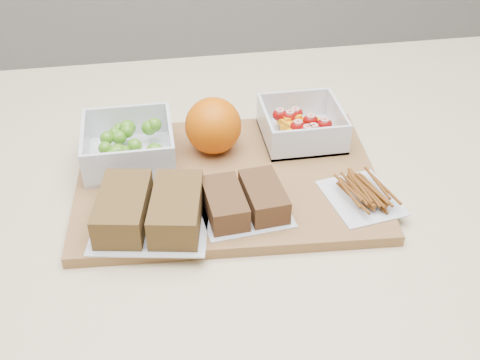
{
  "coord_description": "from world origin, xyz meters",
  "views": [
    {
      "loc": [
        -0.11,
        -0.65,
        1.42
      ],
      "look_at": [
        0.0,
        -0.0,
        0.93
      ],
      "focal_mm": 45.0,
      "sensor_mm": 36.0,
      "label": 1
    }
  ],
  "objects_px": {
    "grape_container": "(130,145)",
    "orange": "(213,126)",
    "sandwich_bag_left": "(150,209)",
    "fruit_container": "(301,127)",
    "cutting_board": "(227,180)",
    "pretzel_bag": "(362,192)",
    "sandwich_bag_center": "(244,201)"
  },
  "relations": [
    {
      "from": "grape_container",
      "to": "orange",
      "type": "height_order",
      "value": "orange"
    },
    {
      "from": "sandwich_bag_left",
      "to": "orange",
      "type": "bearing_deg",
      "value": 56.69
    },
    {
      "from": "fruit_container",
      "to": "sandwich_bag_left",
      "type": "relative_size",
      "value": 0.71
    },
    {
      "from": "cutting_board",
      "to": "pretzel_bag",
      "type": "relative_size",
      "value": 3.55
    },
    {
      "from": "grape_container",
      "to": "orange",
      "type": "bearing_deg",
      "value": 1.34
    },
    {
      "from": "fruit_container",
      "to": "grape_container",
      "type": "bearing_deg",
      "value": -176.85
    },
    {
      "from": "cutting_board",
      "to": "orange",
      "type": "height_order",
      "value": "orange"
    },
    {
      "from": "grape_container",
      "to": "fruit_container",
      "type": "bearing_deg",
      "value": 3.15
    },
    {
      "from": "sandwich_bag_left",
      "to": "grape_container",
      "type": "bearing_deg",
      "value": 98.45
    },
    {
      "from": "grape_container",
      "to": "pretzel_bag",
      "type": "xyz_separation_m",
      "value": [
        0.3,
        -0.15,
        -0.01
      ]
    },
    {
      "from": "orange",
      "to": "sandwich_bag_left",
      "type": "relative_size",
      "value": 0.5
    },
    {
      "from": "sandwich_bag_left",
      "to": "cutting_board",
      "type": "bearing_deg",
      "value": 37.51
    },
    {
      "from": "grape_container",
      "to": "orange",
      "type": "relative_size",
      "value": 1.53
    },
    {
      "from": "cutting_board",
      "to": "orange",
      "type": "bearing_deg",
      "value": 102.49
    },
    {
      "from": "cutting_board",
      "to": "pretzel_bag",
      "type": "xyz_separation_m",
      "value": [
        0.17,
        -0.08,
        0.02
      ]
    },
    {
      "from": "cutting_board",
      "to": "pretzel_bag",
      "type": "height_order",
      "value": "pretzel_bag"
    },
    {
      "from": "orange",
      "to": "cutting_board",
      "type": "bearing_deg",
      "value": -81.49
    },
    {
      "from": "sandwich_bag_center",
      "to": "sandwich_bag_left",
      "type": "bearing_deg",
      "value": -178.28
    },
    {
      "from": "fruit_container",
      "to": "sandwich_bag_center",
      "type": "xyz_separation_m",
      "value": [
        -0.12,
        -0.16,
        -0.0
      ]
    },
    {
      "from": "cutting_board",
      "to": "sandwich_bag_left",
      "type": "bearing_deg",
      "value": -138.51
    },
    {
      "from": "pretzel_bag",
      "to": "sandwich_bag_left",
      "type": "bearing_deg",
      "value": -179.33
    },
    {
      "from": "orange",
      "to": "sandwich_bag_left",
      "type": "distance_m",
      "value": 0.18
    },
    {
      "from": "sandwich_bag_left",
      "to": "pretzel_bag",
      "type": "xyz_separation_m",
      "value": [
        0.28,
        0.0,
        -0.01
      ]
    },
    {
      "from": "sandwich_bag_left",
      "to": "fruit_container",
      "type": "bearing_deg",
      "value": 34.73
    },
    {
      "from": "grape_container",
      "to": "orange",
      "type": "xyz_separation_m",
      "value": [
        0.12,
        0.0,
        0.02
      ]
    },
    {
      "from": "cutting_board",
      "to": "sandwich_bag_center",
      "type": "distance_m",
      "value": 0.09
    },
    {
      "from": "cutting_board",
      "to": "grape_container",
      "type": "xyz_separation_m",
      "value": [
        -0.13,
        0.07,
        0.03
      ]
    },
    {
      "from": "orange",
      "to": "fruit_container",
      "type": "bearing_deg",
      "value": 4.76
    },
    {
      "from": "sandwich_bag_center",
      "to": "pretzel_bag",
      "type": "relative_size",
      "value": 1.03
    },
    {
      "from": "cutting_board",
      "to": "sandwich_bag_left",
      "type": "distance_m",
      "value": 0.14
    },
    {
      "from": "fruit_container",
      "to": "pretzel_bag",
      "type": "distance_m",
      "value": 0.17
    },
    {
      "from": "fruit_container",
      "to": "sandwich_bag_left",
      "type": "height_order",
      "value": "fruit_container"
    }
  ]
}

